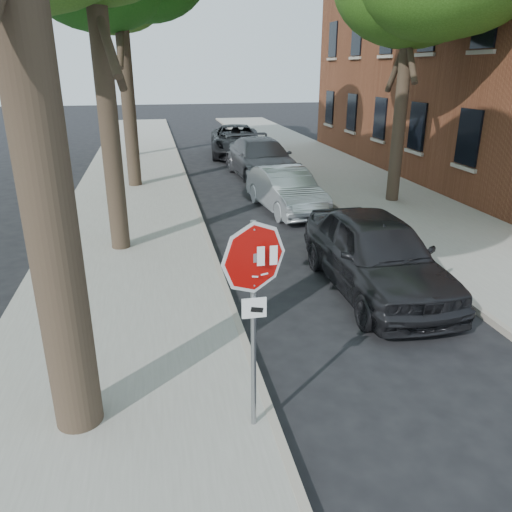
{
  "coord_description": "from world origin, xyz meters",
  "views": [
    {
      "loc": [
        -1.68,
        -4.92,
        4.22
      ],
      "look_at": [
        -0.53,
        0.7,
        2.05
      ],
      "focal_mm": 35.0,
      "sensor_mm": 36.0,
      "label": 1
    }
  ],
  "objects_px": {
    "stop_sign": "(254,289)",
    "car_b": "(286,190)",
    "car_d": "(236,141)",
    "car_a": "(376,254)",
    "car_c": "(262,159)"
  },
  "relations": [
    {
      "from": "car_a",
      "to": "car_b",
      "type": "relative_size",
      "value": 1.15
    },
    {
      "from": "car_a",
      "to": "car_c",
      "type": "distance_m",
      "value": 11.17
    },
    {
      "from": "car_b",
      "to": "car_c",
      "type": "distance_m",
      "value": 5.0
    },
    {
      "from": "stop_sign",
      "to": "car_d",
      "type": "xyz_separation_m",
      "value": [
        3.22,
        20.51,
        -1.19
      ]
    },
    {
      "from": "car_d",
      "to": "car_b",
      "type": "bearing_deg",
      "value": -84.93
    },
    {
      "from": "car_b",
      "to": "car_c",
      "type": "xyz_separation_m",
      "value": [
        0.31,
        4.99,
        0.12
      ]
    },
    {
      "from": "car_c",
      "to": "car_b",
      "type": "bearing_deg",
      "value": -97.13
    },
    {
      "from": "stop_sign",
      "to": "car_b",
      "type": "relative_size",
      "value": 0.65
    },
    {
      "from": "stop_sign",
      "to": "car_d",
      "type": "relative_size",
      "value": 0.48
    },
    {
      "from": "stop_sign",
      "to": "car_c",
      "type": "distance_m",
      "value": 15.22
    },
    {
      "from": "car_a",
      "to": "car_d",
      "type": "distance_m",
      "value": 16.86
    },
    {
      "from": "car_b",
      "to": "car_c",
      "type": "relative_size",
      "value": 0.75
    },
    {
      "from": "car_b",
      "to": "car_d",
      "type": "bearing_deg",
      "value": 82.52
    },
    {
      "from": "car_c",
      "to": "car_d",
      "type": "bearing_deg",
      "value": 87.17
    },
    {
      "from": "car_c",
      "to": "car_d",
      "type": "relative_size",
      "value": 0.99
    }
  ]
}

